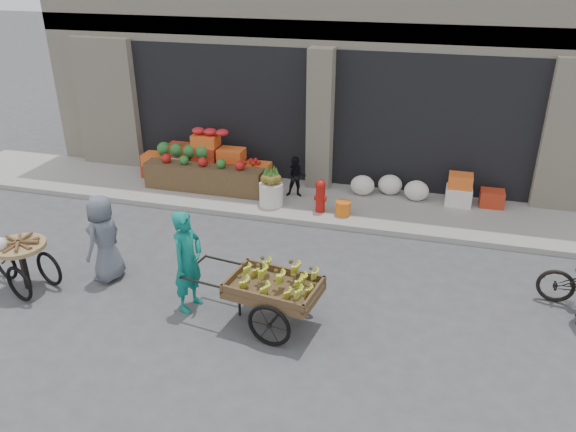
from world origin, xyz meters
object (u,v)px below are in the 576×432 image
(vendor_woman, at_px, (188,261))
(vendor_grey, at_px, (104,238))
(pineapple_bin, at_px, (271,194))
(orange_bucket, at_px, (343,208))
(fire_hydrant, at_px, (320,195))
(banana_cart, at_px, (271,285))
(tricycle_cart, at_px, (22,258))
(seated_person, at_px, (296,177))

(vendor_woman, bearing_deg, vendor_grey, 87.70)
(pineapple_bin, bearing_deg, orange_bucket, -3.58)
(pineapple_bin, height_order, fire_hydrant, fire_hydrant)
(orange_bucket, relative_size, vendor_woman, 0.19)
(banana_cart, relative_size, vendor_grey, 1.54)
(banana_cart, relative_size, tricycle_cart, 1.63)
(banana_cart, bearing_deg, fire_hydrant, 99.95)
(vendor_grey, bearing_deg, vendor_woman, 83.04)
(banana_cart, xyz_separation_m, vendor_grey, (-3.09, 0.53, 0.08))
(orange_bucket, height_order, vendor_woman, vendor_woman)
(pineapple_bin, relative_size, orange_bucket, 1.62)
(orange_bucket, bearing_deg, vendor_woman, -114.87)
(pineapple_bin, height_order, banana_cart, banana_cart)
(banana_cart, height_order, vendor_woman, vendor_woman)
(fire_hydrant, xyz_separation_m, orange_bucket, (0.50, -0.05, -0.23))
(banana_cart, height_order, tricycle_cart, banana_cart)
(orange_bucket, height_order, vendor_grey, vendor_grey)
(seated_person, bearing_deg, banana_cart, -90.02)
(pineapple_bin, height_order, vendor_grey, vendor_grey)
(seated_person, height_order, tricycle_cart, seated_person)
(fire_hydrant, relative_size, orange_bucket, 2.22)
(pineapple_bin, relative_size, tricycle_cart, 0.36)
(banana_cart, relative_size, vendor_woman, 1.43)
(vendor_woman, distance_m, vendor_grey, 1.78)
(seated_person, bearing_deg, tricycle_cart, -136.20)
(orange_bucket, xyz_separation_m, tricycle_cart, (-4.64, -4.00, 0.30))
(banana_cart, bearing_deg, vendor_grey, 178.68)
(orange_bucket, height_order, banana_cart, banana_cart)
(vendor_woman, height_order, vendor_grey, vendor_woman)
(pineapple_bin, bearing_deg, banana_cart, -73.15)
(pineapple_bin, height_order, tricycle_cart, tricycle_cart)
(fire_hydrant, bearing_deg, banana_cart, -88.45)
(pineapple_bin, distance_m, vendor_woman, 3.91)
(seated_person, bearing_deg, vendor_woman, -107.04)
(vendor_woman, bearing_deg, banana_cart, -82.62)
(pineapple_bin, xyz_separation_m, banana_cart, (1.21, -3.98, 0.32))
(orange_bucket, xyz_separation_m, vendor_woman, (-1.75, -3.78, 0.56))
(banana_cart, distance_m, vendor_grey, 3.13)
(pineapple_bin, bearing_deg, vendor_woman, -92.26)
(seated_person, distance_m, banana_cart, 4.66)
(seated_person, relative_size, banana_cart, 0.39)
(pineapple_bin, bearing_deg, tricycle_cart, -126.55)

